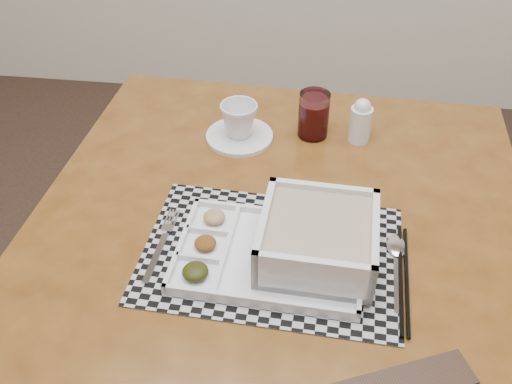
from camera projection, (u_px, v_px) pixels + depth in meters
dining_table at (280, 240)px, 1.13m from camera, size 0.98×0.98×0.70m
placemat at (272, 254)px, 1.00m from camera, size 0.46×0.33×0.00m
serving_tray at (305, 244)px, 0.97m from camera, size 0.35×0.23×0.09m
fork at (161, 243)px, 1.02m from camera, size 0.03×0.19×0.00m
spoon at (396, 251)px, 1.00m from camera, size 0.04×0.18×0.01m
chopsticks at (404, 278)px, 0.95m from camera, size 0.03×0.24×0.01m
saucer at (239, 136)px, 1.27m from camera, size 0.15×0.15×0.01m
cup at (239, 120)px, 1.24m from camera, size 0.11×0.11×0.08m
juice_glass at (314, 116)px, 1.26m from camera, size 0.07×0.07×0.10m
creamer_bottle at (361, 121)px, 1.24m from camera, size 0.05×0.05×0.10m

